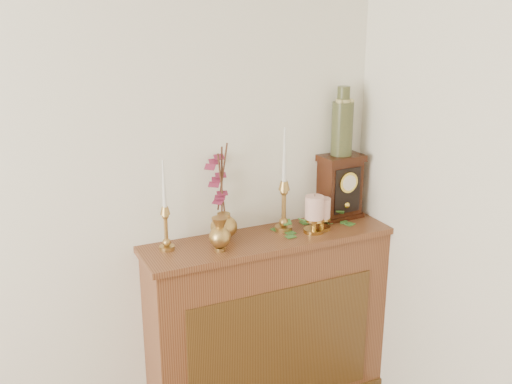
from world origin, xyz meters
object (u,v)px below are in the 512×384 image
candlestick_left (166,221)px  ceramic_vase (342,125)px  mantel_clock (340,187)px  candlestick_center (284,198)px  ginger_jar (219,194)px  bud_vase (220,235)px

candlestick_left → ceramic_vase: 1.00m
mantel_clock → ceramic_vase: 0.32m
candlestick_center → ginger_jar: bearing=170.0°
candlestick_center → bud_vase: 0.40m
candlestick_left → mantel_clock: size_ratio=1.26×
bud_vase → mantel_clock: size_ratio=0.48×
candlestick_left → mantel_clock: 0.94m
mantel_clock → candlestick_left: bearing=178.5°
candlestick_left → candlestick_center: 0.59m
ginger_jar → candlestick_center: bearing=-10.0°
mantel_clock → ceramic_vase: bearing=90.0°
candlestick_left → ceramic_vase: bearing=2.5°
candlestick_center → ginger_jar: 0.32m
ginger_jar → mantel_clock: (0.66, -0.01, -0.05)m
candlestick_left → candlestick_center: size_ratio=0.82×
candlestick_left → ginger_jar: size_ratio=0.88×
ginger_jar → ceramic_vase: 0.72m
bud_vase → mantel_clock: 0.74m
candlestick_center → ginger_jar: candlestick_center is taller
candlestick_center → mantel_clock: (0.35, 0.05, -0.01)m
candlestick_center → bud_vase: bearing=-164.3°
bud_vase → ginger_jar: size_ratio=0.34×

